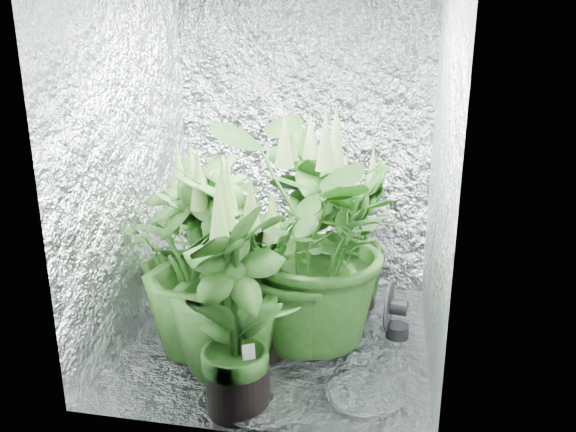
# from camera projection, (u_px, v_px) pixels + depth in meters

# --- Properties ---
(ground) EXTENTS (1.60, 1.60, 0.00)m
(ground) POSITION_uv_depth(u_px,v_px,m) (279.00, 339.00, 3.11)
(ground) COLOR silver
(ground) RESTS_ON ground
(walls) EXTENTS (1.62, 1.62, 2.00)m
(walls) POSITION_uv_depth(u_px,v_px,m) (278.00, 162.00, 2.82)
(walls) COLOR silver
(walls) RESTS_ON ground
(plant_a) EXTENTS (0.95, 0.95, 0.89)m
(plant_a) POSITION_uv_depth(u_px,v_px,m) (189.00, 252.00, 3.23)
(plant_a) COLOR black
(plant_a) RESTS_ON ground
(plant_b) EXTENTS (0.81, 0.81, 1.20)m
(plant_b) POSITION_uv_depth(u_px,v_px,m) (310.00, 220.00, 3.38)
(plant_b) COLOR black
(plant_b) RESTS_ON ground
(plant_c) EXTENTS (0.61, 0.61, 0.97)m
(plant_c) POSITION_uv_depth(u_px,v_px,m) (354.00, 238.00, 3.41)
(plant_c) COLOR black
(plant_c) RESTS_ON ground
(plant_d) EXTENTS (0.75, 0.75, 1.08)m
(plant_d) POSITION_uv_depth(u_px,v_px,m) (226.00, 277.00, 2.67)
(plant_d) COLOR black
(plant_d) RESTS_ON ground
(plant_e) EXTENTS (1.44, 1.44, 1.27)m
(plant_e) POSITION_uv_depth(u_px,v_px,m) (310.00, 242.00, 2.85)
(plant_e) COLOR black
(plant_e) RESTS_ON ground
(plant_f) EXTENTS (0.70, 0.70, 1.06)m
(plant_f) POSITION_uv_depth(u_px,v_px,m) (236.00, 311.00, 2.38)
(plant_f) COLOR black
(plant_f) RESTS_ON ground
(plant_g) EXTENTS (0.45, 0.45, 0.89)m
(plant_g) POSITION_uv_depth(u_px,v_px,m) (262.00, 282.00, 2.86)
(plant_g) COLOR black
(plant_g) RESTS_ON ground
(plant_h) EXTENTS (0.75, 0.75, 1.10)m
(plant_h) POSITION_uv_depth(u_px,v_px,m) (196.00, 261.00, 2.85)
(plant_h) COLOR black
(plant_h) RESTS_ON ground
(circulation_fan) EXTENTS (0.14, 0.28, 0.32)m
(circulation_fan) POSITION_uv_depth(u_px,v_px,m) (393.00, 314.00, 3.11)
(circulation_fan) COLOR black
(circulation_fan) RESTS_ON ground
(plant_label) EXTENTS (0.06, 0.05, 0.09)m
(plant_label) POSITION_uv_depth(u_px,v_px,m) (249.00, 354.00, 2.39)
(plant_label) COLOR white
(plant_label) RESTS_ON plant_f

